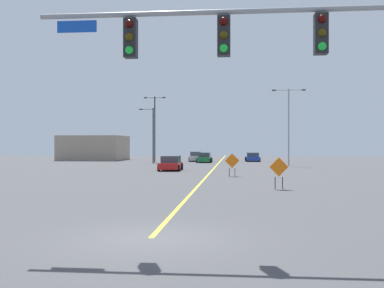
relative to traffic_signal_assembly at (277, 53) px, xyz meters
The scene contains 13 objects.
ground 5.92m from the traffic_signal_assembly, behind, with size 165.99×165.99×0.00m, color #444447.
road_centre_stripe 46.50m from the traffic_signal_assembly, 94.12° to the left, with size 0.16×92.22×0.01m.
traffic_signal_assembly is the anchor object (origin of this frame).
street_lamp_mid_right 51.93m from the traffic_signal_assembly, 103.66° to the left, with size 3.03×0.24×9.15m.
street_lamp_near_left 42.38m from the traffic_signal_assembly, 83.06° to the left, with size 3.88×0.24×9.01m.
street_lamp_far_right 49.00m from the traffic_signal_assembly, 104.30° to the left, with size 1.94×0.24×7.31m.
construction_sign_left_shoulder 14.45m from the traffic_signal_assembly, 84.43° to the left, with size 1.07×0.17×1.78m.
construction_sign_median_far 24.28m from the traffic_signal_assembly, 93.21° to the left, with size 1.14×0.27×1.81m.
car_red_approaching 32.68m from the traffic_signal_assembly, 103.04° to the left, with size 2.17×4.56×1.40m.
car_silver_distant 55.43m from the traffic_signal_assembly, 97.19° to the left, with size 2.14×4.55×1.42m.
car_green_passing 51.12m from the traffic_signal_assembly, 96.03° to the left, with size 2.05×3.95×1.38m.
car_blue_near 55.45m from the traffic_signal_assembly, 88.55° to the left, with size 2.16×4.37×1.29m.
roadside_building_west 63.97m from the traffic_signal_assembly, 111.82° to the left, with size 9.67×8.73×3.87m.
Camera 1 is at (2.26, -12.04, 2.52)m, focal length 42.62 mm.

